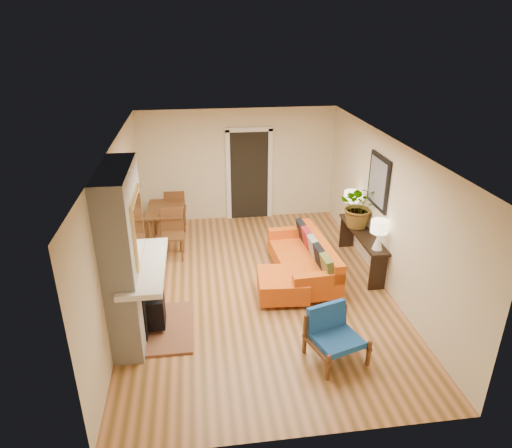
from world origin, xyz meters
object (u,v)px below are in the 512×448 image
at_px(ottoman, 283,285).
at_px(console_table, 362,239).
at_px(dining_table, 170,215).
at_px(lamp_near, 379,231).
at_px(blue_chair, 333,331).
at_px(houseplant, 360,206).
at_px(lamp_far, 351,201).
at_px(sofa, 306,259).

bearing_deg(ottoman, console_table, 27.04).
bearing_deg(dining_table, lamp_near, -31.53).
height_order(blue_chair, houseplant, houseplant).
relative_size(dining_table, console_table, 0.99).
xyz_separation_m(console_table, lamp_far, (0.00, 0.77, 0.49)).
bearing_deg(houseplant, dining_table, 160.64).
height_order(blue_chair, dining_table, dining_table).
bearing_deg(blue_chair, lamp_near, 53.41).
height_order(dining_table, lamp_far, lamp_far).
bearing_deg(console_table, blue_chair, -117.83).
relative_size(lamp_near, lamp_far, 1.00).
relative_size(lamp_near, houseplant, 0.63).
bearing_deg(blue_chair, houseplant, 64.68).
xyz_separation_m(console_table, houseplant, (-0.01, 0.26, 0.58)).
xyz_separation_m(ottoman, lamp_far, (1.69, 1.64, 0.82)).
xyz_separation_m(lamp_near, lamp_far, (0.00, 1.47, 0.00)).
xyz_separation_m(sofa, blue_chair, (-0.15, -2.19, 0.05)).
xyz_separation_m(sofa, lamp_far, (1.13, 1.01, 0.71)).
xyz_separation_m(sofa, lamp_near, (1.13, -0.47, 0.71)).
distance_m(lamp_near, houseplant, 0.96).
bearing_deg(console_table, lamp_far, 90.00).
height_order(ottoman, lamp_far, lamp_far).
bearing_deg(ottoman, houseplant, 33.74).
xyz_separation_m(sofa, dining_table, (-2.52, 1.77, 0.30)).
xyz_separation_m(lamp_far, houseplant, (-0.01, -0.51, 0.09)).
height_order(sofa, ottoman, sofa).
bearing_deg(dining_table, ottoman, -50.84).
height_order(sofa, dining_table, dining_table).
distance_m(ottoman, console_table, 1.93).
relative_size(dining_table, lamp_near, 3.40).
height_order(blue_chair, lamp_near, lamp_near).
relative_size(blue_chair, lamp_near, 1.62).
height_order(console_table, lamp_far, lamp_far).
xyz_separation_m(blue_chair, lamp_near, (1.28, 1.72, 0.67)).
bearing_deg(sofa, lamp_far, 41.80).
distance_m(blue_chair, houseplant, 3.06).
bearing_deg(sofa, console_table, 11.67).
bearing_deg(houseplant, ottoman, -146.26).
distance_m(sofa, lamp_far, 1.67).
xyz_separation_m(ottoman, lamp_near, (1.69, 0.16, 0.82)).
relative_size(ottoman, blue_chair, 1.02).
height_order(ottoman, blue_chair, blue_chair).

